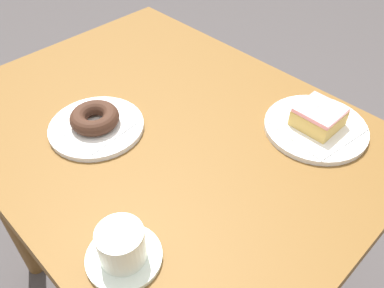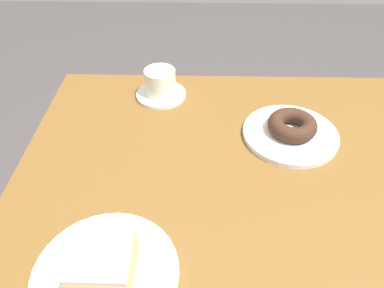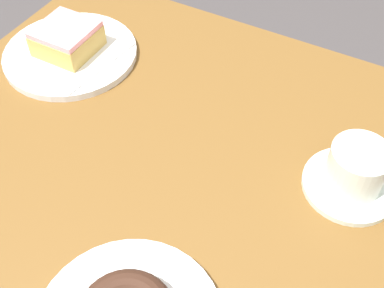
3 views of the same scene
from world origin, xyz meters
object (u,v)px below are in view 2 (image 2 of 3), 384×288
plate_glazed_square (106,274)px  coffee_cup (160,85)px  plate_chocolate_ring (290,134)px  donut_chocolate_ring (292,125)px  donut_glazed_square (103,263)px

plate_glazed_square → coffee_cup: bearing=85.3°
plate_chocolate_ring → coffee_cup: coffee_cup is taller
donut_chocolate_ring → donut_glazed_square: donut_glazed_square is taller
donut_chocolate_ring → coffee_cup: (-0.31, 0.16, 0.00)m
plate_chocolate_ring → plate_glazed_square: size_ratio=0.93×
coffee_cup → donut_chocolate_ring: bearing=-27.1°
donut_chocolate_ring → plate_glazed_square: donut_chocolate_ring is taller
plate_glazed_square → donut_glazed_square: donut_glazed_square is taller
plate_chocolate_ring → donut_glazed_square: size_ratio=2.31×
donut_chocolate_ring → coffee_cup: size_ratio=0.85×
plate_chocolate_ring → plate_glazed_square: same height
plate_glazed_square → donut_glazed_square: 0.03m
plate_glazed_square → donut_glazed_square: bearing=90.0°
plate_chocolate_ring → donut_chocolate_ring: bearing=0.0°
donut_glazed_square → donut_chocolate_ring: bearing=45.2°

